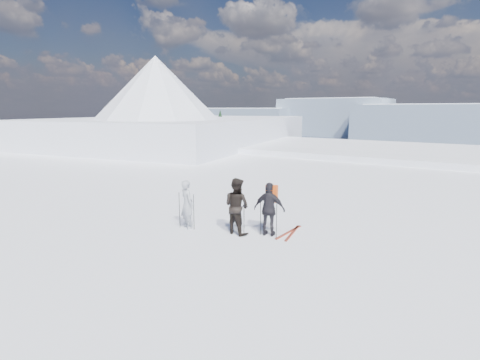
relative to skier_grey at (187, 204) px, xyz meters
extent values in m
plane|color=white|center=(4.25, 57.23, -18.35)|extent=(220.00, 208.01, 71.62)
cube|color=white|center=(4.25, 27.23, -7.35)|extent=(180.00, 16.00, 14.00)
plane|color=#212D4D|center=(4.25, 287.23, -30.85)|extent=(820.00, 820.00, 0.00)
cube|color=slate|center=(-275.75, 437.23, -13.85)|extent=(150.00, 80.00, 34.00)
cube|color=white|center=(-275.75, 437.23, 0.15)|extent=(127.50, 70.00, 8.00)
cube|color=slate|center=(-155.75, 467.23, -7.85)|extent=(130.00, 80.00, 46.00)
cube|color=white|center=(-155.75, 467.23, 12.15)|extent=(110.50, 70.00, 8.00)
cube|color=slate|center=(-35.75, 437.23, -11.85)|extent=(160.00, 80.00, 38.00)
cube|color=white|center=(-35.75, 437.23, 4.15)|extent=(136.00, 70.00, 8.00)
cube|color=white|center=(-23.75, 25.23, -5.85)|extent=(29.19, 35.68, 16.00)
cone|color=white|center=(-20.75, 19.23, 4.15)|extent=(18.00, 18.00, 9.00)
cone|color=white|center=(-28.75, 29.23, 0.15)|extent=(16.00, 16.00, 8.00)
cube|color=#2D2B28|center=(-17.75, 33.23, -9.85)|extent=(21.55, 17.87, 14.25)
cone|color=black|center=(-20.75, 28.23, -3.35)|extent=(6.16, 6.16, 11.00)
cone|color=black|center=(-13.75, 29.23, -3.85)|extent=(5.60, 5.60, 10.00)
cone|color=black|center=(-15.75, 27.23, -3.35)|extent=(6.16, 6.16, 11.00)
cone|color=black|center=(-17.75, 25.23, -4.35)|extent=(5.04, 5.04, 9.00)
cone|color=black|center=(-14.75, 32.23, -3.85)|extent=(5.60, 5.60, 10.00)
cone|color=black|center=(-22.75, 33.23, -2.85)|extent=(6.72, 6.72, 12.00)
imported|color=#9498A1|center=(0.00, 0.00, 0.00)|extent=(0.74, 0.63, 1.71)
imported|color=black|center=(1.78, 0.45, 0.09)|extent=(1.02, 0.85, 1.90)
imported|color=black|center=(2.80, 0.86, 0.04)|extent=(1.12, 0.66, 1.78)
cube|color=#DD4E14|center=(2.75, 1.10, 1.21)|extent=(0.42, 0.29, 0.56)
cylinder|color=black|center=(-0.24, -0.13, -0.22)|extent=(0.02, 0.02, 1.27)
cylinder|color=black|center=(0.33, -0.04, -0.23)|extent=(0.02, 0.02, 1.25)
cylinder|color=black|center=(1.54, 0.43, -0.17)|extent=(0.02, 0.02, 1.36)
cylinder|color=black|center=(2.09, 0.43, -0.17)|extent=(0.02, 0.02, 1.37)
cylinder|color=black|center=(2.52, 0.77, -0.22)|extent=(0.02, 0.02, 1.27)
cylinder|color=black|center=(3.12, 0.76, -0.20)|extent=(0.02, 0.02, 1.31)
cube|color=black|center=(3.23, 1.46, -0.84)|extent=(0.17, 1.70, 0.03)
cube|color=black|center=(3.37, 1.46, -0.84)|extent=(0.41, 1.69, 0.03)
camera|label=1|loc=(8.46, -9.59, 3.29)|focal=28.00mm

